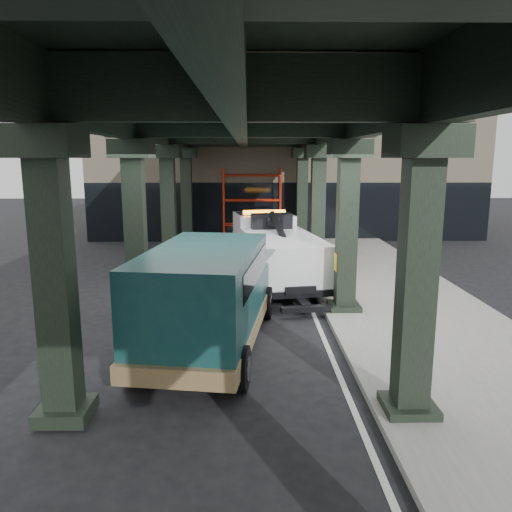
{
  "coord_description": "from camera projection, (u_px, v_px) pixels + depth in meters",
  "views": [
    {
      "loc": [
        -0.21,
        -12.04,
        4.5
      ],
      "look_at": [
        0.02,
        2.18,
        1.7
      ],
      "focal_mm": 35.0,
      "sensor_mm": 36.0,
      "label": 1
    }
  ],
  "objects": [
    {
      "name": "scaffolding",
      "position": [
        252.0,
        204.0,
        26.65
      ],
      "size": [
        3.08,
        0.88,
        4.0
      ],
      "color": "red",
      "rests_on": "ground"
    },
    {
      "name": "sidewalk",
      "position": [
        408.0,
        311.0,
        14.7
      ],
      "size": [
        5.0,
        40.0,
        0.15
      ],
      "primitive_type": "cube",
      "color": "gray",
      "rests_on": "ground"
    },
    {
      "name": "viaduct",
      "position": [
        241.0,
        122.0,
        13.59
      ],
      "size": [
        7.4,
        32.0,
        6.4
      ],
      "color": "black",
      "rests_on": "ground"
    },
    {
      "name": "ground",
      "position": [
        257.0,
        338.0,
        12.69
      ],
      "size": [
        90.0,
        90.0,
        0.0
      ],
      "primitive_type": "plane",
      "color": "black",
      "rests_on": "ground"
    },
    {
      "name": "towed_van",
      "position": [
        208.0,
        295.0,
        11.65
      ],
      "size": [
        3.23,
        6.48,
        2.52
      ],
      "rotation": [
        0.0,
        0.0,
        -0.14
      ],
      "color": "#113C3D",
      "rests_on": "ground"
    },
    {
      "name": "building",
      "position": [
        283.0,
        166.0,
        31.57
      ],
      "size": [
        22.0,
        10.0,
        8.0
      ],
      "primitive_type": "cube",
      "color": "#C6B793",
      "rests_on": "ground"
    },
    {
      "name": "lane_stripe",
      "position": [
        313.0,
        313.0,
        14.67
      ],
      "size": [
        0.12,
        38.0,
        0.01
      ],
      "primitive_type": "cube",
      "color": "silver",
      "rests_on": "ground"
    },
    {
      "name": "tow_truck",
      "position": [
        273.0,
        247.0,
        18.44
      ],
      "size": [
        3.34,
        8.11,
        2.59
      ],
      "rotation": [
        0.0,
        0.0,
        0.16
      ],
      "color": "black",
      "rests_on": "ground"
    }
  ]
}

